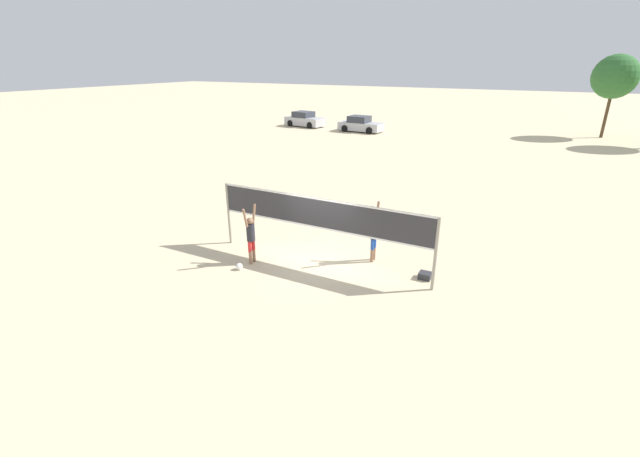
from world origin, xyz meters
The scene contains 9 objects.
ground_plane centered at (0.00, 0.00, 0.00)m, with size 200.00×200.00×0.00m, color beige.
volleyball_net centered at (0.00, 0.00, 1.68)m, with size 7.72×0.10×2.32m.
player_spiker centered at (-2.06, -1.03, 1.06)m, with size 0.28×0.69×2.02m.
player_blocker centered at (1.50, 1.04, 1.08)m, with size 0.28×0.69×2.06m.
volleyball centered at (-2.14, -1.65, 0.11)m, with size 0.23×0.23×0.23m.
gear_bag centered at (3.44, 0.59, 0.10)m, with size 0.38×0.35×0.21m.
parked_car_near centered at (-16.50, 27.82, 0.67)m, with size 4.35×2.39×1.51m.
parked_car_mid centered at (-10.01, 27.31, 0.65)m, with size 4.25×2.13×1.47m.
tree_right_cluster centered at (10.33, 34.18, 5.13)m, with size 3.65×3.65×6.97m.
Camera 1 is at (6.11, -11.56, 6.44)m, focal length 24.00 mm.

